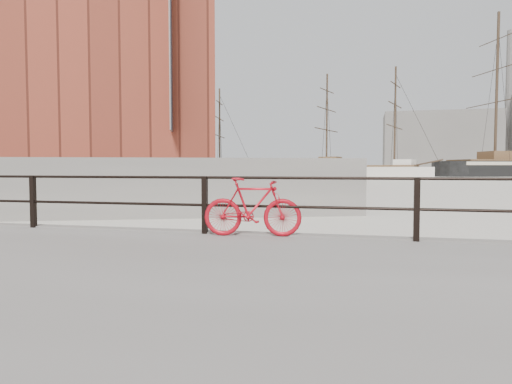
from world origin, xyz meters
The scene contains 16 objects.
ground centered at (0.00, 0.00, 0.00)m, with size 400.00×400.00×0.00m, color white.
promenade centered at (0.00, -4.00, 0.17)m, with size 36.00×8.00×0.35m, color gray.
far_quay centered at (-40.00, 72.00, 0.90)m, with size 24.00×150.00×1.80m, color gray.
guardrail centered at (0.00, -0.15, 0.85)m, with size 28.00×0.10×1.00m, color black, non-canonical shape.
bicycle centered at (-2.62, -0.25, 0.84)m, with size 1.63×0.24×0.99m, color #B60C18.
schooner_mid centered at (-2.17, 71.97, 0.00)m, with size 25.86×10.94×18.88m, color silver, non-canonical shape.
schooner_left centered at (-32.02, 71.38, 0.00)m, with size 21.79×9.90×16.81m, color silver, non-canonical shape.
workboat_near centered at (-24.54, 32.81, 0.00)m, with size 12.17×4.06×7.00m, color black, non-canonical shape.
workboat_far centered at (-27.93, 43.68, 0.00)m, with size 11.01×3.80×7.00m, color black, non-canonical shape.
apartment_terracotta centered at (-21.25, 20.26, 11.90)m, with size 20.00×15.00×20.20m, color brown.
apartment_mustard centered at (-29.49, 40.65, 12.90)m, with size 22.00×15.00×22.20m, color #B89940.
apartment_cream centered at (-38.11, 61.98, 12.40)m, with size 20.00×15.00×21.20m, color beige.
apartment_grey centered at (-46.35, 82.38, 13.40)m, with size 22.00×15.00×23.20m, color #A5A5A0.
apartment_brick centered at (-54.97, 103.70, 12.40)m, with size 24.00×15.00×21.20m, color brown.
industrial_west centered at (20.00, 140.00, 9.00)m, with size 32.00×18.00×18.00m, color gray.
smokestack centered at (42.00, 150.00, 22.00)m, with size 2.80×2.80×44.00m, color gray.
Camera 1 is at (-0.75, -7.62, 1.49)m, focal length 32.00 mm.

